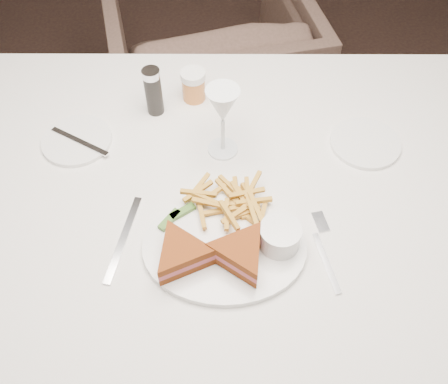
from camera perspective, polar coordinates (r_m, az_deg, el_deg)
name	(u,v)px	position (r m, az deg, el deg)	size (l,w,h in m)	color
ground	(163,363)	(1.69, -7.02, -18.85)	(5.00, 5.00, 0.00)	black
table	(222,272)	(1.38, -0.25, -9.13)	(1.38, 0.92, 0.75)	silver
chair_far	(209,61)	(2.00, -1.77, 14.78)	(0.72, 0.67, 0.74)	#47332B
table_setting	(220,197)	(1.01, -0.45, -0.56)	(0.82, 0.69, 0.18)	white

